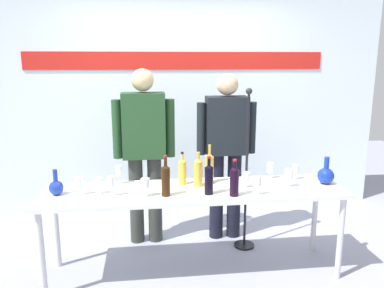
{
  "coord_description": "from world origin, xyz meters",
  "views": [
    {
      "loc": [
        -0.39,
        -3.03,
        1.83
      ],
      "look_at": [
        0.0,
        0.15,
        1.12
      ],
      "focal_mm": 35.79,
      "sensor_mm": 36.0,
      "label": 1
    }
  ],
  "objects_px": {
    "decanter_blue_left": "(56,187)",
    "wine_glass_right_2": "(295,169)",
    "wine_bottle_0": "(198,171)",
    "presenter_left": "(144,146)",
    "wine_bottle_5": "(234,180)",
    "wine_bottle_2": "(182,171)",
    "wine_glass_right_1": "(247,177)",
    "microphone_stand": "(246,196)",
    "wine_bottle_3": "(209,178)",
    "wine_glass_left_4": "(79,183)",
    "wine_glass_left_2": "(119,171)",
    "wine_glass_right_3": "(258,182)",
    "decanter_blue_right": "(326,175)",
    "wine_bottle_1": "(166,179)",
    "wine_glass_right_4": "(289,174)",
    "display_table": "(194,196)",
    "presenter_right": "(226,146)",
    "wine_glass_left_3": "(145,183)",
    "wine_glass_right_0": "(270,168)",
    "wine_glass_left_0": "(111,183)",
    "wine_bottle_4": "(209,167)",
    "wine_glass_left_1": "(99,183)"
  },
  "relations": [
    {
      "from": "wine_bottle_1",
      "to": "wine_glass_right_1",
      "type": "relative_size",
      "value": 2.44
    },
    {
      "from": "presenter_right",
      "to": "wine_bottle_1",
      "type": "relative_size",
      "value": 5.12
    },
    {
      "from": "wine_bottle_5",
      "to": "wine_bottle_2",
      "type": "bearing_deg",
      "value": 138.6
    },
    {
      "from": "wine_bottle_5",
      "to": "wine_glass_left_3",
      "type": "bearing_deg",
      "value": 173.94
    },
    {
      "from": "wine_glass_left_2",
      "to": "wine_glass_right_3",
      "type": "xyz_separation_m",
      "value": [
        1.12,
        -0.43,
        -0.0
      ]
    },
    {
      "from": "decanter_blue_left",
      "to": "wine_glass_left_4",
      "type": "bearing_deg",
      "value": -7.38
    },
    {
      "from": "presenter_right",
      "to": "wine_glass_right_2",
      "type": "distance_m",
      "value": 0.74
    },
    {
      "from": "wine_bottle_0",
      "to": "wine_glass_right_2",
      "type": "distance_m",
      "value": 0.9
    },
    {
      "from": "wine_glass_left_3",
      "to": "presenter_left",
      "type": "bearing_deg",
      "value": 90.2
    },
    {
      "from": "wine_glass_right_2",
      "to": "wine_bottle_5",
      "type": "bearing_deg",
      "value": -151.39
    },
    {
      "from": "wine_glass_right_1",
      "to": "wine_glass_right_3",
      "type": "xyz_separation_m",
      "value": [
        0.04,
        -0.2,
        0.02
      ]
    },
    {
      "from": "display_table",
      "to": "presenter_right",
      "type": "relative_size",
      "value": 1.49
    },
    {
      "from": "wine_glass_left_3",
      "to": "wine_bottle_5",
      "type": "bearing_deg",
      "value": -6.06
    },
    {
      "from": "presenter_left",
      "to": "wine_bottle_3",
      "type": "xyz_separation_m",
      "value": [
        0.51,
        -0.79,
        -0.1
      ]
    },
    {
      "from": "wine_bottle_0",
      "to": "presenter_left",
      "type": "bearing_deg",
      "value": 128.36
    },
    {
      "from": "wine_bottle_1",
      "to": "microphone_stand",
      "type": "distance_m",
      "value": 1.03
    },
    {
      "from": "wine_glass_left_2",
      "to": "wine_bottle_1",
      "type": "bearing_deg",
      "value": -42.06
    },
    {
      "from": "decanter_blue_right",
      "to": "wine_glass_left_4",
      "type": "distance_m",
      "value": 2.09
    },
    {
      "from": "wine_glass_right_1",
      "to": "microphone_stand",
      "type": "bearing_deg",
      "value": 75.03
    },
    {
      "from": "wine_bottle_1",
      "to": "wine_bottle_4",
      "type": "height_order",
      "value": "wine_bottle_4"
    },
    {
      "from": "wine_glass_left_1",
      "to": "wine_glass_right_1",
      "type": "distance_m",
      "value": 1.23
    },
    {
      "from": "wine_glass_left_4",
      "to": "wine_glass_right_0",
      "type": "bearing_deg",
      "value": 7.95
    },
    {
      "from": "presenter_right",
      "to": "wine_bottle_3",
      "type": "bearing_deg",
      "value": -111.36
    },
    {
      "from": "decanter_blue_left",
      "to": "decanter_blue_right",
      "type": "bearing_deg",
      "value": 0.0
    },
    {
      "from": "decanter_blue_right",
      "to": "wine_bottle_1",
      "type": "distance_m",
      "value": 1.41
    },
    {
      "from": "display_table",
      "to": "wine_glass_right_3",
      "type": "relative_size",
      "value": 16.47
    },
    {
      "from": "wine_glass_right_0",
      "to": "wine_bottle_2",
      "type": "bearing_deg",
      "value": -175.08
    },
    {
      "from": "wine_glass_left_3",
      "to": "wine_glass_right_4",
      "type": "bearing_deg",
      "value": 3.81
    },
    {
      "from": "decanter_blue_right",
      "to": "wine_glass_left_2",
      "type": "bearing_deg",
      "value": 172.95
    },
    {
      "from": "wine_bottle_1",
      "to": "wine_glass_left_0",
      "type": "bearing_deg",
      "value": 174.13
    },
    {
      "from": "wine_glass_right_4",
      "to": "wine_bottle_0",
      "type": "bearing_deg",
      "value": 171.0
    },
    {
      "from": "decanter_blue_left",
      "to": "wine_glass_right_2",
      "type": "xyz_separation_m",
      "value": [
        2.06,
        0.16,
        0.03
      ]
    },
    {
      "from": "decanter_blue_left",
      "to": "wine_glass_left_2",
      "type": "xyz_separation_m",
      "value": [
        0.48,
        0.22,
        0.05
      ]
    },
    {
      "from": "presenter_left",
      "to": "wine_glass_left_4",
      "type": "relative_size",
      "value": 12.12
    },
    {
      "from": "wine_bottle_2",
      "to": "wine_glass_right_3",
      "type": "bearing_deg",
      "value": -31.01
    },
    {
      "from": "presenter_right",
      "to": "wine_bottle_2",
      "type": "distance_m",
      "value": 0.72
    },
    {
      "from": "wine_bottle_3",
      "to": "wine_glass_right_0",
      "type": "relative_size",
      "value": 2.14
    },
    {
      "from": "wine_glass_left_0",
      "to": "wine_glass_right_2",
      "type": "distance_m",
      "value": 1.63
    },
    {
      "from": "decanter_blue_right",
      "to": "wine_glass_left_2",
      "type": "relative_size",
      "value": 1.49
    },
    {
      "from": "wine_glass_right_2",
      "to": "wine_bottle_2",
      "type": "bearing_deg",
      "value": -179.03
    },
    {
      "from": "decanter_blue_right",
      "to": "wine_glass_right_2",
      "type": "relative_size",
      "value": 1.79
    },
    {
      "from": "wine_bottle_1",
      "to": "wine_bottle_0",
      "type": "bearing_deg",
      "value": 35.76
    },
    {
      "from": "wine_bottle_1",
      "to": "display_table",
      "type": "bearing_deg",
      "value": 27.74
    },
    {
      "from": "decanter_blue_left",
      "to": "wine_bottle_2",
      "type": "relative_size",
      "value": 0.73
    },
    {
      "from": "wine_bottle_1",
      "to": "wine_glass_right_2",
      "type": "xyz_separation_m",
      "value": [
        1.19,
        0.29,
        -0.05
      ]
    },
    {
      "from": "wine_glass_right_2",
      "to": "wine_bottle_0",
      "type": "bearing_deg",
      "value": -175.1
    },
    {
      "from": "decanter_blue_right",
      "to": "wine_glass_right_4",
      "type": "relative_size",
      "value": 1.56
    },
    {
      "from": "presenter_left",
      "to": "wine_bottle_5",
      "type": "height_order",
      "value": "presenter_left"
    },
    {
      "from": "presenter_left",
      "to": "wine_glass_right_2",
      "type": "distance_m",
      "value": 1.45
    },
    {
      "from": "microphone_stand",
      "to": "wine_bottle_2",
      "type": "bearing_deg",
      "value": -157.76
    }
  ]
}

